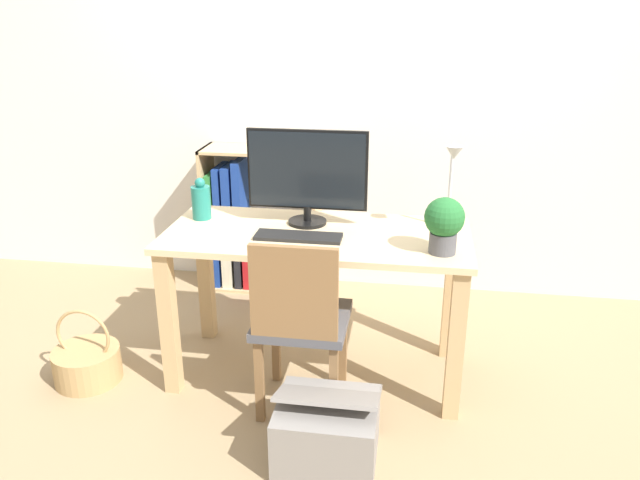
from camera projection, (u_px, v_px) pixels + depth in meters
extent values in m
plane|color=#997F5B|center=(317.00, 371.00, 3.13)|extent=(10.00, 10.00, 0.00)
cube|color=silver|center=(346.00, 80.00, 3.69)|extent=(8.00, 0.05, 2.60)
cube|color=#D8BC8C|center=(317.00, 236.00, 2.87)|extent=(1.40, 0.64, 0.03)
cube|color=tan|center=(169.00, 323.00, 2.86)|extent=(0.07, 0.07, 0.71)
cube|color=tan|center=(456.00, 346.00, 2.67)|extent=(0.07, 0.07, 0.71)
cube|color=tan|center=(206.00, 277.00, 3.34)|extent=(0.07, 0.07, 0.71)
cube|color=tan|center=(451.00, 293.00, 3.16)|extent=(0.07, 0.07, 0.71)
cylinder|color=black|center=(307.00, 222.00, 2.99)|extent=(0.18, 0.18, 0.02)
cylinder|color=black|center=(307.00, 213.00, 2.97)|extent=(0.04, 0.04, 0.07)
cube|color=black|center=(307.00, 170.00, 2.90)|extent=(0.57, 0.02, 0.38)
cube|color=black|center=(307.00, 170.00, 2.90)|extent=(0.54, 0.03, 0.35)
cube|color=black|center=(298.00, 237.00, 2.80)|extent=(0.39, 0.12, 0.02)
cylinder|color=#1E7266|center=(201.00, 203.00, 3.03)|extent=(0.09, 0.09, 0.16)
sphere|color=#1E7266|center=(200.00, 183.00, 2.99)|extent=(0.05, 0.05, 0.05)
cylinder|color=#B7B7BC|center=(447.00, 225.00, 2.94)|extent=(0.10, 0.10, 0.02)
cylinder|color=#B7B7BC|center=(450.00, 184.00, 2.86)|extent=(0.02, 0.02, 0.38)
cylinder|color=#B7B7BC|center=(454.00, 146.00, 2.75)|extent=(0.01, 0.10, 0.01)
cone|color=#B7B7BC|center=(454.00, 153.00, 2.71)|extent=(0.08, 0.08, 0.06)
cylinder|color=#4C4C51|center=(443.00, 243.00, 2.63)|extent=(0.12, 0.12, 0.09)
sphere|color=#23662D|center=(445.00, 217.00, 2.59)|extent=(0.17, 0.17, 0.17)
cube|color=#4C4C51|center=(303.00, 320.00, 2.74)|extent=(0.40, 0.40, 0.04)
cube|color=brown|center=(294.00, 293.00, 2.49)|extent=(0.36, 0.03, 0.40)
cube|color=brown|center=(259.00, 380.00, 2.70)|extent=(0.04, 0.04, 0.41)
cube|color=brown|center=(334.00, 387.00, 2.65)|extent=(0.04, 0.04, 0.41)
cube|color=brown|center=(276.00, 343.00, 2.99)|extent=(0.04, 0.04, 0.41)
cube|color=brown|center=(343.00, 348.00, 2.95)|extent=(0.04, 0.04, 0.41)
cube|color=tan|center=(209.00, 217.00, 3.96)|extent=(0.02, 0.28, 0.91)
cube|color=tan|center=(317.00, 223.00, 3.86)|extent=(0.02, 0.28, 0.91)
cube|color=tan|center=(265.00, 284.00, 4.07)|extent=(0.71, 0.28, 0.02)
cube|color=tan|center=(260.00, 150.00, 3.75)|extent=(0.71, 0.28, 0.02)
cube|color=tan|center=(262.00, 220.00, 3.91)|extent=(0.68, 0.28, 0.02)
cube|color=navy|center=(219.00, 256.00, 4.05)|extent=(0.06, 0.24, 0.35)
cube|color=beige|center=(232.00, 262.00, 4.05)|extent=(0.06, 0.24, 0.28)
cube|color=black|center=(242.00, 255.00, 4.02)|extent=(0.04, 0.24, 0.38)
cube|color=red|center=(252.00, 258.00, 4.01)|extent=(0.07, 0.24, 0.34)
cube|color=navy|center=(264.00, 263.00, 4.01)|extent=(0.07, 0.24, 0.28)
cube|color=#2D7F38|center=(214.00, 194.00, 3.90)|extent=(0.04, 0.24, 0.29)
cube|color=navy|center=(221.00, 192.00, 3.88)|extent=(0.04, 0.24, 0.33)
cube|color=navy|center=(231.00, 191.00, 3.87)|extent=(0.05, 0.24, 0.34)
cube|color=navy|center=(241.00, 189.00, 3.86)|extent=(0.05, 0.24, 0.38)
cylinder|color=tan|center=(87.00, 365.00, 3.04)|extent=(0.32, 0.32, 0.16)
torus|color=tan|center=(83.00, 335.00, 2.98)|extent=(0.27, 0.02, 0.27)
cube|color=gray|center=(327.00, 432.00, 2.49)|extent=(0.40, 0.35, 0.26)
cube|color=gray|center=(330.00, 393.00, 2.50)|extent=(0.41, 0.34, 0.14)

